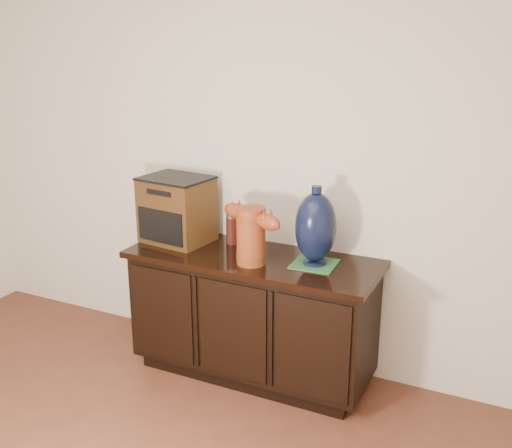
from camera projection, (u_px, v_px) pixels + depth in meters
The scene contains 6 objects.
sideboard at pixel (253, 315), 3.53m from camera, with size 1.46×0.56×0.75m.
terracotta_vessel at pixel (251, 232), 3.25m from camera, with size 0.44×0.26×0.32m.
tv_radio at pixel (177, 209), 3.61m from camera, with size 0.43×0.36×0.40m.
green_mat at pixel (314, 264), 3.29m from camera, with size 0.23×0.23×0.01m, color #2B6133.
lamp_base at pixel (315, 227), 3.22m from camera, with size 0.24×0.24×0.44m.
spray_can at pixel (231, 229), 3.60m from camera, with size 0.07×0.07×0.19m.
Camera 1 is at (1.40, -0.65, 1.96)m, focal length 42.00 mm.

